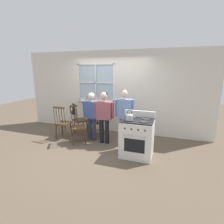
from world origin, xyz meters
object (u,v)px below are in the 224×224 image
chair_center_cluster (96,122)px  handbag (72,110)px  chair_by_window (80,120)px  chair_near_wall (78,127)px  chair_near_stove (63,123)px  kettle (129,117)px  person_teen_center (104,113)px  stove (137,138)px  person_adult_right (124,113)px  potted_plant (87,99)px  person_elderly_left (91,112)px

chair_center_cluster → handbag: same height
chair_by_window → chair_near_wall: (0.30, -0.66, 0.00)m
chair_center_cluster → chair_near_stove: 1.04m
chair_near_wall → handbag: 0.76m
chair_by_window → kettle: size_ratio=4.14×
chair_by_window → handbag: 0.45m
chair_near_stove → chair_by_window: bearing=-124.6°
person_teen_center → stove: (1.04, -0.46, -0.44)m
chair_near_wall → person_adult_right: size_ratio=0.66×
chair_by_window → chair_near_stove: same height
kettle → potted_plant: (-1.89, 1.59, 0.07)m
stove → kettle: (-0.17, -0.13, 0.55)m
person_elderly_left → handbag: person_elderly_left is taller
chair_center_cluster → person_teen_center: (0.46, -0.46, 0.45)m
chair_center_cluster → person_adult_right: 1.18m
chair_by_window → person_adult_right: 1.70m
chair_near_wall → potted_plant: (-0.28, 1.22, 0.63)m
chair_near_wall → person_teen_center: 0.89m
chair_near_wall → chair_near_stove: same height
chair_near_wall → handbag: size_ratio=3.33×
person_adult_right → potted_plant: bearing=141.5°
kettle → handbag: (-2.05, 0.85, -0.17)m
chair_by_window → chair_center_cluster: bearing=-138.2°
chair_near_wall → stove: 1.79m
chair_near_stove → handbag: 0.52m
potted_plant → handbag: (-0.17, -0.74, -0.24)m
chair_by_window → person_elderly_left: person_elderly_left is taller
person_adult_right → stove: bearing=-58.7°
chair_near_stove → potted_plant: (0.35, 1.04, 0.63)m
chair_by_window → stove: bearing=-163.7°
chair_center_cluster → stove: (1.49, -0.92, 0.01)m
chair_near_wall → handbag: (-0.45, 0.48, 0.38)m
person_elderly_left → chair_center_cluster: bearing=100.8°
chair_near_wall → chair_near_stove: size_ratio=1.00×
potted_plant → chair_by_window: bearing=-91.7°
chair_near_stove → person_teen_center: bearing=-178.4°
chair_center_cluster → person_elderly_left: size_ratio=0.71×
chair_near_wall → person_teen_center: bearing=-105.3°
kettle → person_teen_center: bearing=145.8°
potted_plant → handbag: 0.79m
stove → handbag: 2.37m
person_adult_right → handbag: 1.76m
stove → handbag: stove is taller
handbag → stove: bearing=-17.9°
chair_center_cluster → person_elderly_left: person_elderly_left is taller
chair_by_window → chair_near_stove: (-0.33, -0.48, 0.00)m
handbag → potted_plant: bearing=77.3°
chair_near_wall → chair_near_stove: (-0.63, 0.18, 0.00)m
person_teen_center → person_adult_right: (0.56, 0.10, 0.02)m
chair_near_stove → person_teen_center: 1.44m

